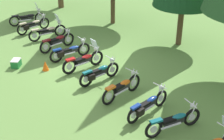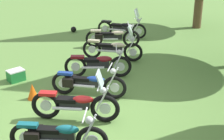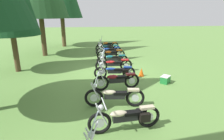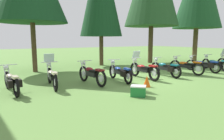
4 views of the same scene
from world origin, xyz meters
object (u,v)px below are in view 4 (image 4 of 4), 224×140
Objects in this scene: motorcycle_8 at (203,65)px; picnic_cooler at (138,91)px; motorcycle_4 at (120,72)px; motorcycle_7 at (186,66)px; motorcycle_5 at (143,69)px; motorcycle_1 at (12,81)px; motorcycle_2 at (52,76)px; traffic_cone at (147,81)px; motorcycle_3 at (92,74)px; motorcycle_6 at (166,68)px; motorcycle_9 at (215,64)px.

motorcycle_8 is 3.57× the size of picnic_cooler.
motorcycle_4 is 2.67m from picnic_cooler.
picnic_cooler is (-6.92, -2.12, -0.24)m from motorcycle_8.
motorcycle_4 is 1.01× the size of motorcycle_7.
picnic_cooler is at bearing 137.74° from motorcycle_5.
motorcycle_5 reaches higher than motorcycle_1.
motorcycle_2 is 4.81× the size of traffic_cone.
motorcycle_8 is at bearing -88.46° from motorcycle_2.
motorcycle_3 is at bearing 101.00° from picnic_cooler.
motorcycle_1 reaches higher than traffic_cone.
motorcycle_6 is (7.48, -0.61, -0.01)m from motorcycle_1.
motorcycle_8 is at bearing 11.78° from traffic_cone.
motorcycle_8 is (7.44, -0.54, -0.03)m from motorcycle_3.
motorcycle_4 is at bearing 100.38° from motorcycle_9.
motorcycle_3 is 0.98× the size of motorcycle_8.
motorcycle_7 is 3.48× the size of picnic_cooler.
motorcycle_5 is at bearing 100.45° from motorcycle_9.
motorcycle_1 is 1.02× the size of motorcycle_3.
motorcycle_1 is 10.68m from motorcycle_8.
motorcycle_8 is at bearing -87.18° from motorcycle_4.
motorcycle_4 is at bearing 88.57° from motorcycle_5.
traffic_cone is at bearing -116.42° from motorcycle_1.
motorcycle_5 reaches higher than traffic_cone.
motorcycle_6 is at bearing -88.66° from motorcycle_4.
motorcycle_5 is at bearing 46.13° from picnic_cooler.
motorcycle_8 is at bearing -92.20° from motorcycle_6.
motorcycle_5 is (6.05, -0.43, 0.02)m from motorcycle_1.
motorcycle_7 reaches higher than motorcycle_8.
motorcycle_7 reaches higher than picnic_cooler.
motorcycle_6 is at bearing 27.47° from traffic_cone.
picnic_cooler is (3.74, -2.84, -0.26)m from motorcycle_1.
picnic_cooler is (-5.38, -2.19, -0.27)m from motorcycle_7.
traffic_cone is (-2.52, -1.31, -0.21)m from motorcycle_6.
motorcycle_7 reaches higher than motorcycle_6.
motorcycle_2 reaches higher than motorcycle_1.
motorcycle_5 is 1.01× the size of motorcycle_9.
motorcycle_8 is at bearing -99.24° from motorcycle_7.
motorcycle_8 is (10.65, -0.73, -0.02)m from motorcycle_1.
picnic_cooler is at bearing 105.77° from motorcycle_7.
motorcycle_4 is 0.99× the size of motorcycle_8.
motorcycle_6 reaches higher than motorcycle_4.
motorcycle_5 is 1.44m from motorcycle_6.
motorcycle_1 is 1.00× the size of motorcycle_9.
motorcycle_9 is at bearing -91.07° from motorcycle_5.
motorcycle_1 is 1.56m from motorcycle_2.
motorcycle_5 is 5.91m from motorcycle_9.
motorcycle_8 is at bearing -92.05° from motorcycle_5.
motorcycle_1 is at bearing 142.70° from picnic_cooler.
traffic_cone is at bearing 100.51° from motorcycle_7.
motorcycle_3 is (1.67, -0.36, 0.00)m from motorcycle_2.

